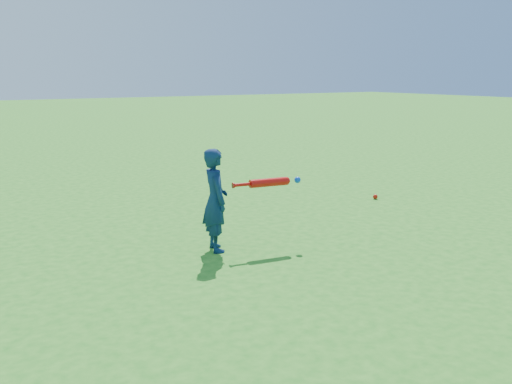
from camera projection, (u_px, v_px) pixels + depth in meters
ground at (217, 239)px, 6.89m from camera, size 80.00×80.00×0.00m
child at (215, 200)px, 6.37m from camera, size 0.36×0.47×1.16m
ground_ball_red at (375, 197)px, 9.09m from camera, size 0.08×0.08×0.08m
bat_swing at (271, 182)px, 6.55m from camera, size 0.86×0.18×0.10m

